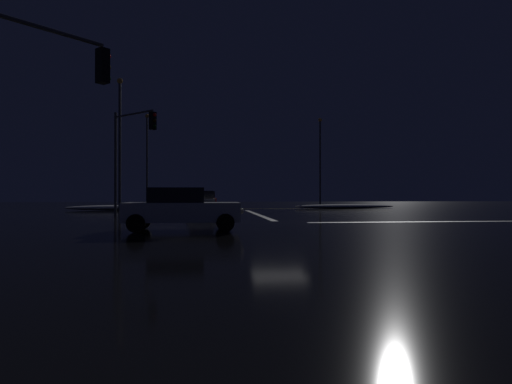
% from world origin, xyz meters
% --- Properties ---
extents(ground, '(120.00, 120.00, 0.10)m').
position_xyz_m(ground, '(0.00, 0.00, -0.05)').
color(ground, black).
extents(stop_line_north, '(0.35, 15.06, 0.01)m').
position_xyz_m(stop_line_north, '(0.00, 8.77, 0.00)').
color(stop_line_north, white).
rests_on(stop_line_north, ground).
extents(centre_line_ns, '(22.00, 0.15, 0.01)m').
position_xyz_m(centre_line_ns, '(0.00, 20.37, 0.00)').
color(centre_line_ns, yellow).
rests_on(centre_line_ns, ground).
extents(crosswalk_bar_east, '(15.06, 0.40, 0.01)m').
position_xyz_m(crosswalk_bar_east, '(8.87, 0.00, 0.00)').
color(crosswalk_bar_east, white).
rests_on(crosswalk_bar_east, ground).
extents(snow_bank_left_curb, '(10.33, 1.50, 0.45)m').
position_xyz_m(snow_bank_left_curb, '(-9.57, 17.14, 0.22)').
color(snow_bank_left_curb, white).
rests_on(snow_bank_left_curb, ground).
extents(snow_bank_right_curb, '(9.49, 1.50, 0.40)m').
position_xyz_m(snow_bank_right_curb, '(9.57, 20.17, 0.20)').
color(snow_bank_right_curb, white).
rests_on(snow_bank_right_curb, ground).
extents(sedan_silver, '(2.02, 4.33, 1.57)m').
position_xyz_m(sedan_silver, '(-3.67, 10.82, 0.80)').
color(sedan_silver, '#B7B7BC').
rests_on(sedan_silver, ground).
extents(sedan_red, '(2.02, 4.33, 1.57)m').
position_xyz_m(sedan_red, '(-3.44, 16.74, 0.80)').
color(sedan_red, maroon).
rests_on(sedan_red, ground).
extents(sedan_gray, '(2.02, 4.33, 1.57)m').
position_xyz_m(sedan_gray, '(-3.71, 23.07, 0.80)').
color(sedan_gray, slate).
rests_on(sedan_gray, ground).
extents(sedan_blue, '(2.02, 4.33, 1.57)m').
position_xyz_m(sedan_blue, '(-3.69, 28.97, 0.80)').
color(sedan_blue, navy).
rests_on(sedan_blue, ground).
extents(sedan_white_crossing, '(4.33, 2.02, 1.57)m').
position_xyz_m(sedan_white_crossing, '(-4.30, -3.76, 0.80)').
color(sedan_white_crossing, silver).
rests_on(sedan_white_crossing, ground).
extents(traffic_signal_nw, '(2.97, 2.97, 6.61)m').
position_xyz_m(traffic_signal_nw, '(-8.06, 8.06, 4.53)').
color(traffic_signal_nw, '#4C4C51').
rests_on(traffic_signal_nw, ground).
extents(traffic_signal_sw, '(2.97, 2.97, 6.15)m').
position_xyz_m(traffic_signal_sw, '(-8.02, -8.02, 4.22)').
color(traffic_signal_sw, '#4C4C51').
rests_on(traffic_signal_sw, ground).
extents(streetlamp_left_near, '(0.44, 0.44, 10.15)m').
position_xyz_m(streetlamp_left_near, '(-9.87, 14.37, 5.78)').
color(streetlamp_left_near, '#424247').
rests_on(streetlamp_left_near, ground).
extents(streetlamp_right_far, '(0.44, 0.44, 10.21)m').
position_xyz_m(streetlamp_right_far, '(9.87, 30.37, 5.81)').
color(streetlamp_right_far, '#424247').
rests_on(streetlamp_right_far, ground).
extents(streetlamp_left_far, '(0.44, 0.44, 10.29)m').
position_xyz_m(streetlamp_left_far, '(-9.87, 30.37, 5.85)').
color(streetlamp_left_far, '#424247').
rests_on(streetlamp_left_far, ground).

